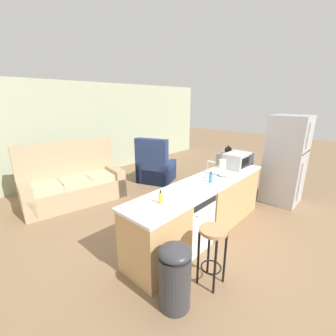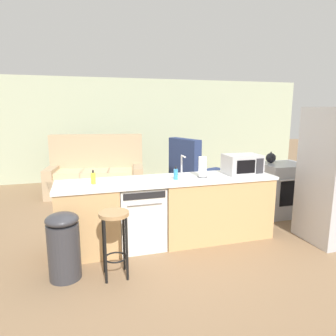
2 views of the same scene
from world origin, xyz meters
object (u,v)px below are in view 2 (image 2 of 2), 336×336
armchair (191,177)px  soap_bottle (176,174)px  trash_bin (64,245)px  couch (97,175)px  refrigerator (335,176)px  dish_soap_bottle (93,178)px  microwave (242,164)px  dishwasher (140,216)px  stove_range (282,189)px  paper_towel_roll (203,167)px  bar_stool (114,230)px  kettle (271,158)px

armchair → soap_bottle: bearing=-115.2°
trash_bin → couch: bearing=81.2°
refrigerator → armchair: 3.09m
soap_bottle → dish_soap_bottle: same height
soap_bottle → couch: 3.09m
microwave → dish_soap_bottle: microwave is taller
dishwasher → stove_range: (2.60, 0.55, 0.03)m
dishwasher → trash_bin: 1.10m
dishwasher → paper_towel_roll: paper_towel_roll is taller
soap_bottle → bar_stool: (-0.88, -0.60, -0.44)m
paper_towel_roll → couch: couch is taller
dishwasher → soap_bottle: bearing=-8.6°
refrigerator → dish_soap_bottle: 3.23m
kettle → armchair: bearing=117.4°
microwave → couch: couch is taller
bar_stool → armchair: 3.60m
paper_towel_roll → armchair: armchair is taller
kettle → armchair: (-0.85, 1.64, -0.64)m
refrigerator → kettle: bearing=97.7°
refrigerator → microwave: 1.25m
microwave → trash_bin: size_ratio=0.68×
stove_range → soap_bottle: (-2.13, -0.62, 0.52)m
microwave → paper_towel_roll: paper_towel_roll is taller
dishwasher → paper_towel_roll: (0.86, -0.04, 0.62)m
stove_range → bar_stool: bearing=-157.9°
stove_range → bar_stool: (-3.01, -1.22, 0.08)m
refrigerator → trash_bin: size_ratio=2.49×
bar_stool → paper_towel_roll: bearing=26.4°
microwave → trash_bin: (-2.43, -0.56, -0.66)m
dishwasher → dish_soap_bottle: dish_soap_bottle is taller
microwave → bar_stool: 2.07m
microwave → bar_stool: microwave is taller
paper_towel_roll → kettle: paper_towel_roll is taller
dish_soap_bottle → couch: (0.17, 2.84, -0.58)m
microwave → refrigerator: bearing=-26.1°
paper_towel_roll → bar_stool: (-1.27, -0.63, -0.50)m
refrigerator → dish_soap_bottle: refrigerator is taller
trash_bin → armchair: armchair is taller
microwave → stove_range: bearing=26.2°
trash_bin → couch: (0.53, 3.39, 0.02)m
dish_soap_bottle → bar_stool: (0.17, -0.66, -0.44)m
soap_bottle → dish_soap_bottle: (-1.05, 0.06, 0.00)m
kettle → couch: 3.62m
stove_range → kettle: 0.57m
trash_bin → dish_soap_bottle: bearing=56.7°
dish_soap_bottle → bar_stool: 0.81m
refrigerator → trash_bin: (-3.54, -0.01, -0.54)m
dishwasher → refrigerator: refrigerator is taller
paper_towel_roll → soap_bottle: paper_towel_roll is taller
stove_range → kettle: kettle is taller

